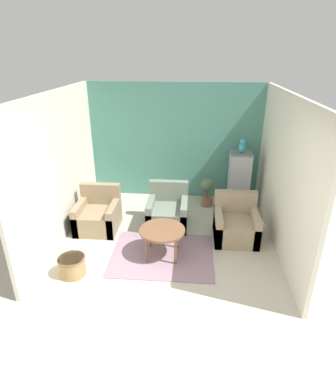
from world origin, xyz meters
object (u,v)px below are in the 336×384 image
at_px(coffee_table, 162,232).
at_px(armchair_left, 98,216).
at_px(armchair_right, 236,225).
at_px(parrot, 242,146).
at_px(birdcage, 239,182).
at_px(armchair_middle, 168,212).
at_px(potted_plant, 207,190).
at_px(wicker_basket, 72,265).

relative_size(coffee_table, armchair_left, 0.92).
relative_size(armchair_right, parrot, 2.68).
bearing_deg(birdcage, coffee_table, -126.66).
bearing_deg(coffee_table, armchair_middle, 89.89).
height_order(armchair_left, potted_plant, armchair_left).
relative_size(birdcage, wicker_basket, 2.97).
bearing_deg(armchair_right, armchair_middle, 162.78).
xyz_separation_m(coffee_table, potted_plant, (0.78, 1.93, -0.09)).
height_order(potted_plant, wicker_basket, potted_plant).
height_order(coffee_table, wicker_basket, coffee_table).
height_order(armchair_right, armchair_middle, same).
xyz_separation_m(birdcage, parrot, (0.00, 0.00, 0.78)).
distance_m(armchair_right, armchair_middle, 1.31).
bearing_deg(armchair_right, birdcage, 82.14).
distance_m(armchair_left, birdcage, 2.96).
height_order(armchair_right, birdcage, birdcage).
height_order(armchair_right, potted_plant, armchair_right).
bearing_deg(potted_plant, wicker_basket, -129.35).
distance_m(potted_plant, wicker_basket, 3.29).
distance_m(armchair_middle, birdcage, 1.71).
height_order(birdcage, potted_plant, birdcage).
xyz_separation_m(potted_plant, wicker_basket, (-2.08, -2.54, -0.20)).
relative_size(coffee_table, armchair_middle, 0.92).
bearing_deg(birdcage, armchair_right, -97.86).
bearing_deg(parrot, wicker_basket, -137.26).
bearing_deg(birdcage, parrot, 90.00).
height_order(armchair_left, parrot, parrot).
height_order(birdcage, parrot, parrot).
xyz_separation_m(armchair_left, armchair_middle, (1.29, 0.24, 0.00)).
bearing_deg(armchair_right, potted_plant, 110.28).
height_order(armchair_middle, parrot, parrot).
bearing_deg(potted_plant, armchair_middle, -130.78).
relative_size(coffee_table, potted_plant, 1.17).
relative_size(armchair_right, birdcage, 0.65).
relative_size(armchair_middle, parrot, 2.68).
relative_size(parrot, wicker_basket, 0.72).
relative_size(armchair_left, birdcage, 0.65).
height_order(parrot, wicker_basket, parrot).
bearing_deg(parrot, potted_plant, 178.81).
bearing_deg(parrot, armchair_right, -97.85).
xyz_separation_m(coffee_table, armchair_middle, (0.00, 1.03, -0.19)).
xyz_separation_m(coffee_table, armchair_left, (-1.29, 0.79, -0.19)).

